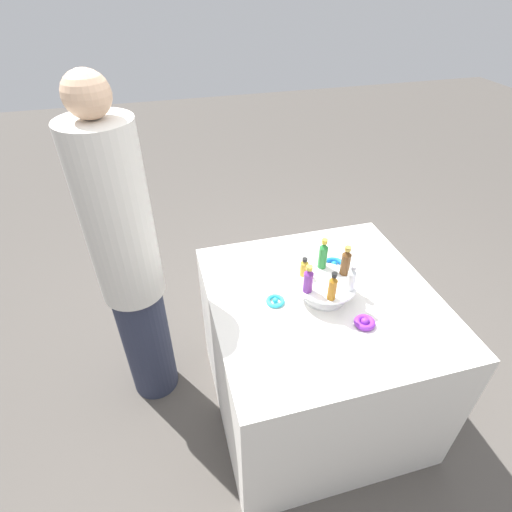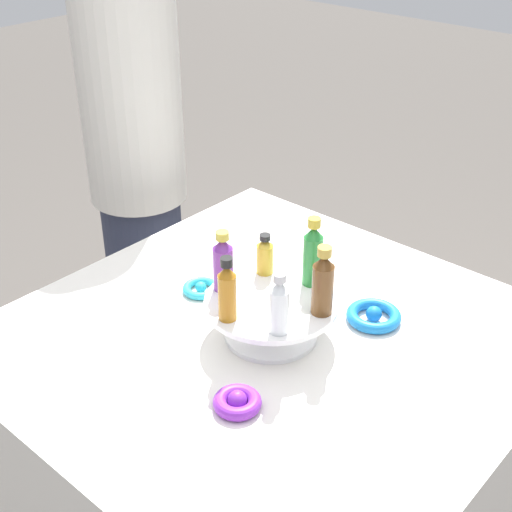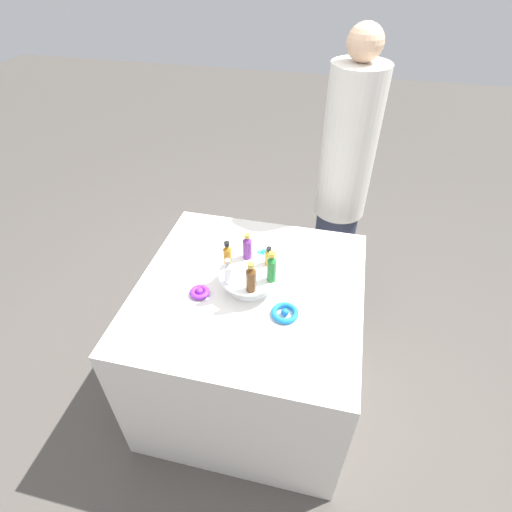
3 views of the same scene
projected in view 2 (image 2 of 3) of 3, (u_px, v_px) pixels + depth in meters
party_table at (269, 473)px, 1.62m from camera, size 0.99×0.99×0.78m
display_stand at (271, 314)px, 1.40m from camera, size 0.26×0.26×0.09m
bottle_amber at (227, 291)px, 1.30m from camera, size 0.03×0.03×0.13m
bottle_clear at (279, 306)px, 1.27m from camera, size 0.04×0.04×0.12m
bottle_brown at (323, 283)px, 1.32m from camera, size 0.04×0.04×0.14m
bottle_green at (313, 254)px, 1.40m from camera, size 0.04×0.04×0.15m
bottle_gold at (265, 255)px, 1.45m from camera, size 0.03×0.03×0.09m
bottle_purple at (223, 263)px, 1.39m from camera, size 0.04×0.04×0.13m
ribbon_bow_teal at (201, 288)px, 1.56m from camera, size 0.08×0.08×0.02m
ribbon_bow_purple at (237, 402)px, 1.24m from camera, size 0.09×0.09×0.03m
ribbon_bow_blue at (374, 316)px, 1.46m from camera, size 0.11×0.11×0.03m
person_figure at (135, 151)px, 2.08m from camera, size 0.29×0.29×1.68m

